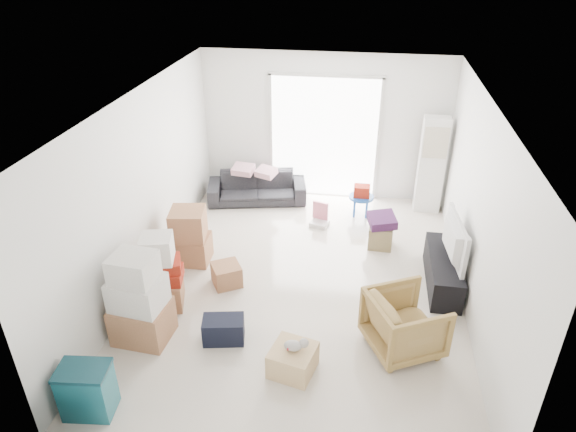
# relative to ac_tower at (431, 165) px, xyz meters

# --- Properties ---
(room_shell) EXTENTS (4.98, 6.48, 3.18)m
(room_shell) POSITION_rel_ac_tower_xyz_m (-1.95, -2.65, 0.48)
(room_shell) COLOR beige
(room_shell) RESTS_ON ground
(sliding_door) EXTENTS (2.10, 0.04, 2.33)m
(sliding_door) POSITION_rel_ac_tower_xyz_m (-1.95, 0.33, 0.37)
(sliding_door) COLOR white
(sliding_door) RESTS_ON room_shell
(ac_tower) EXTENTS (0.45, 0.30, 1.75)m
(ac_tower) POSITION_rel_ac_tower_xyz_m (0.00, 0.00, 0.00)
(ac_tower) COLOR white
(ac_tower) RESTS_ON room_shell
(tv_console) EXTENTS (0.42, 1.39, 0.46)m
(tv_console) POSITION_rel_ac_tower_xyz_m (0.05, -2.35, -0.64)
(tv_console) COLOR black
(tv_console) RESTS_ON room_shell
(television) EXTENTS (0.71, 1.11, 0.14)m
(television) POSITION_rel_ac_tower_xyz_m (0.05, -2.35, -0.34)
(television) COLOR black
(television) RESTS_ON tv_console
(sofa) EXTENTS (1.89, 0.90, 0.71)m
(sofa) POSITION_rel_ac_tower_xyz_m (-3.14, -0.15, -0.52)
(sofa) COLOR #28292E
(sofa) RESTS_ON room_shell
(pillow_left) EXTENTS (0.45, 0.37, 0.13)m
(pillow_left) POSITION_rel_ac_tower_xyz_m (-3.39, -0.14, -0.10)
(pillow_left) COLOR #EEADBC
(pillow_left) RESTS_ON sofa
(pillow_right) EXTENTS (0.48, 0.44, 0.13)m
(pillow_right) POSITION_rel_ac_tower_xyz_m (-2.95, -0.19, -0.10)
(pillow_right) COLOR #EEADBC
(pillow_right) RESTS_ON sofa
(armchair) EXTENTS (1.04, 1.07, 0.83)m
(armchair) POSITION_rel_ac_tower_xyz_m (-0.56, -3.76, -0.46)
(armchair) COLOR #9F7D46
(armchair) RESTS_ON room_shell
(storage_bins) EXTENTS (0.56, 0.42, 0.61)m
(storage_bins) POSITION_rel_ac_tower_xyz_m (-3.85, -5.25, -0.57)
(storage_bins) COLOR #155966
(storage_bins) RESTS_ON room_shell
(box_stack_a) EXTENTS (0.70, 0.60, 1.21)m
(box_stack_a) POSITION_rel_ac_tower_xyz_m (-3.75, -4.07, -0.33)
(box_stack_a) COLOR #A96D4C
(box_stack_a) RESTS_ON room_shell
(box_stack_b) EXTENTS (0.65, 0.65, 1.07)m
(box_stack_b) POSITION_rel_ac_tower_xyz_m (-3.75, -3.40, -0.41)
(box_stack_b) COLOR #A96D4C
(box_stack_b) RESTS_ON room_shell
(box_stack_c) EXTENTS (0.60, 0.58, 0.88)m
(box_stack_c) POSITION_rel_ac_tower_xyz_m (-3.72, -2.32, -0.45)
(box_stack_c) COLOR #A96D4C
(box_stack_c) RESTS_ON room_shell
(loose_box) EXTENTS (0.52, 0.52, 0.32)m
(loose_box) POSITION_rel_ac_tower_xyz_m (-3.02, -2.82, -0.72)
(loose_box) COLOR #A96D4C
(loose_box) RESTS_ON room_shell
(duffel_bag) EXTENTS (0.55, 0.39, 0.32)m
(duffel_bag) POSITION_rel_ac_tower_xyz_m (-2.75, -3.97, -0.71)
(duffel_bag) COLOR black
(duffel_bag) RESTS_ON room_shell
(ottoman) EXTENTS (0.39, 0.39, 0.37)m
(ottoman) POSITION_rel_ac_tower_xyz_m (-0.83, -1.43, -0.69)
(ottoman) COLOR #8E7C52
(ottoman) RESTS_ON room_shell
(blanket) EXTENTS (0.50, 0.50, 0.14)m
(blanket) POSITION_rel_ac_tower_xyz_m (-0.83, -1.43, -0.43)
(blanket) COLOR #492255
(blanket) RESTS_ON ottoman
(kids_table) EXTENTS (0.44, 0.44, 0.58)m
(kids_table) POSITION_rel_ac_tower_xyz_m (-1.18, -0.42, -0.47)
(kids_table) COLOR #164DAC
(kids_table) RESTS_ON room_shell
(toy_walker) EXTENTS (0.35, 0.33, 0.40)m
(toy_walker) POSITION_rel_ac_tower_xyz_m (-1.87, -0.88, -0.76)
(toy_walker) COLOR silver
(toy_walker) RESTS_ON room_shell
(wood_crate) EXTENTS (0.58, 0.58, 0.32)m
(wood_crate) POSITION_rel_ac_tower_xyz_m (-1.82, -4.34, -0.71)
(wood_crate) COLOR #D6B07B
(wood_crate) RESTS_ON room_shell
(plush_bunny) EXTENTS (0.28, 0.16, 0.14)m
(plush_bunny) POSITION_rel_ac_tower_xyz_m (-1.79, -4.34, -0.49)
(plush_bunny) COLOR #B2ADA8
(plush_bunny) RESTS_ON wood_crate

